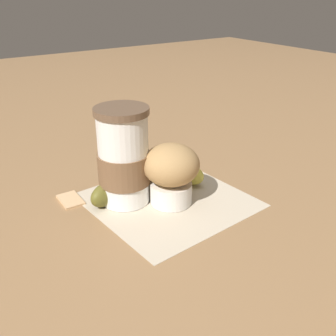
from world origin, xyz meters
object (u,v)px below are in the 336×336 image
at_px(sugar_packet, 70,199).
at_px(banana, 145,180).
at_px(coffee_cup, 124,159).
at_px(muffin, 169,172).

bearing_deg(sugar_packet, banana, -17.97).
xyz_separation_m(coffee_cup, sugar_packet, (-0.07, 0.05, -0.07)).
xyz_separation_m(banana, sugar_packet, (-0.12, 0.04, -0.02)).
bearing_deg(muffin, sugar_packet, 142.76).
relative_size(muffin, sugar_packet, 1.97).
bearing_deg(coffee_cup, muffin, -41.67).
distance_m(coffee_cup, muffin, 0.07).
relative_size(coffee_cup, sugar_packet, 3.09).
xyz_separation_m(muffin, banana, (-0.01, 0.06, -0.04)).
distance_m(banana, sugar_packet, 0.13).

